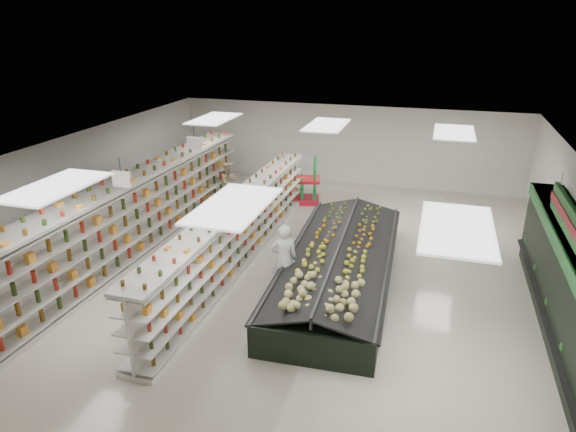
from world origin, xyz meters
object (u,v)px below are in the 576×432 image
(produce_island, at_px, (339,263))
(shopper_background, at_px, (229,182))
(gondola_left, at_px, (129,222))
(soda_endcap, at_px, (302,181))
(gondola_center, at_px, (238,235))
(shopper_main, at_px, (284,259))

(produce_island, xyz_separation_m, shopper_background, (-5.18, 5.02, 0.24))
(gondola_left, bearing_deg, soda_endcap, 59.69)
(gondola_center, distance_m, soda_endcap, 5.39)
(gondola_center, bearing_deg, shopper_background, 115.55)
(produce_island, distance_m, shopper_background, 7.22)
(gondola_center, bearing_deg, produce_island, -5.03)
(soda_endcap, bearing_deg, gondola_left, -121.22)
(gondola_center, bearing_deg, gondola_left, -171.97)
(gondola_left, height_order, shopper_main, gondola_left)
(gondola_left, relative_size, produce_island, 1.75)
(gondola_left, xyz_separation_m, produce_island, (6.04, 0.16, -0.54))
(gondola_left, bearing_deg, gondola_center, 8.77)
(shopper_main, bearing_deg, gondola_center, -57.65)
(gondola_center, distance_m, shopper_background, 5.26)
(shopper_main, distance_m, shopper_background, 7.18)
(gondola_left, distance_m, soda_endcap, 6.79)
(gondola_left, xyz_separation_m, soda_endcap, (3.52, 5.80, -0.23))
(gondola_center, relative_size, produce_island, 1.42)
(gondola_center, xyz_separation_m, soda_endcap, (0.40, 5.37, -0.03))
(gondola_left, distance_m, gondola_center, 3.15)
(shopper_background, bearing_deg, gondola_center, -121.17)
(gondola_left, height_order, produce_island, gondola_left)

